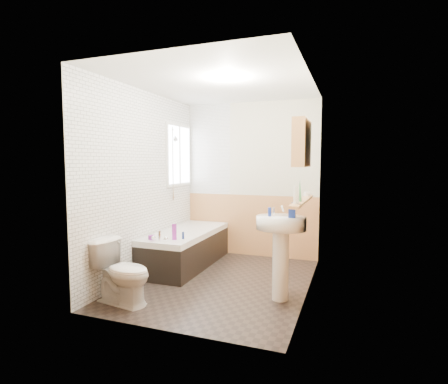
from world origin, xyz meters
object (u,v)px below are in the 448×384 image
at_px(bathtub, 186,247).
at_px(sink, 281,241).
at_px(toilet, 122,272).
at_px(medicine_cabinet, 302,143).
at_px(pine_shelf, 302,201).

height_order(bathtub, sink, sink).
height_order(toilet, medicine_cabinet, medicine_cabinet).
bearing_deg(sink, medicine_cabinet, 60.03).
xyz_separation_m(toilet, medicine_cabinet, (1.77, 0.95, 1.41)).
xyz_separation_m(bathtub, medicine_cabinet, (1.74, -0.56, 1.48)).
distance_m(bathtub, medicine_cabinet, 2.35).
distance_m(toilet, sink, 1.77).
distance_m(sink, medicine_cabinet, 1.12).
distance_m(bathtub, sink, 1.81).
bearing_deg(pine_shelf, toilet, -154.14).
height_order(pine_shelf, medicine_cabinet, medicine_cabinet).
xyz_separation_m(toilet, sink, (1.60, 0.69, 0.33)).
relative_size(sink, medicine_cabinet, 1.79).
bearing_deg(bathtub, pine_shelf, -19.67).
relative_size(toilet, medicine_cabinet, 1.18).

